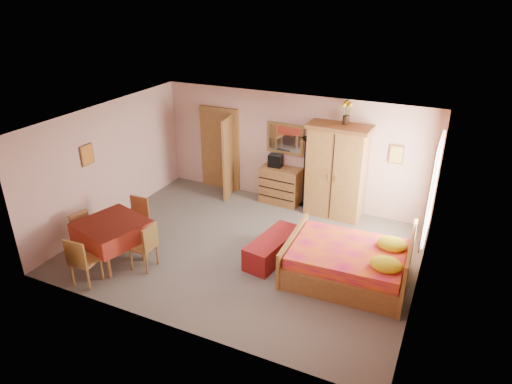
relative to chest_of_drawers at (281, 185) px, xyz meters
The scene contains 23 objects.
floor 2.31m from the chest_of_drawers, 85.77° to the right, with size 6.50×6.50×0.00m, color slate.
ceiling 3.12m from the chest_of_drawers, 85.77° to the right, with size 6.50×6.50×0.00m, color brown.
wall_back 0.90m from the chest_of_drawers, 55.40° to the left, with size 6.50×0.10×2.60m, color #CDA195.
wall_front 4.84m from the chest_of_drawers, 87.99° to the right, with size 6.50×0.10×2.60m, color #CDA195.
wall_left 3.92m from the chest_of_drawers, 143.78° to the right, with size 0.10×5.00×2.60m, color #CDA195.
wall_right 4.18m from the chest_of_drawers, 33.45° to the right, with size 0.10×5.00×2.60m, color #CDA195.
doorway 1.84m from the chest_of_drawers, behind, with size 1.06×0.12×2.15m, color #9E6B35.
window 3.68m from the chest_of_drawers, 17.39° to the right, with size 0.08×1.40×1.95m, color white.
picture_left 4.37m from the chest_of_drawers, 136.89° to the right, with size 0.04×0.32×0.42m, color orange.
picture_back 2.76m from the chest_of_drawers, ahead, with size 0.30×0.04×0.40m, color #D8BF59.
chest_of_drawers is the anchor object (origin of this frame).
wall_mirror 1.12m from the chest_of_drawers, 90.00° to the left, with size 0.92×0.05×0.73m, color white.
stereo 0.61m from the chest_of_drawers, 168.47° to the left, with size 0.32×0.23×0.29m, color black.
floor_lamp 0.67m from the chest_of_drawers, 12.04° to the left, with size 0.21×0.21×1.68m, color black.
wardrobe 1.47m from the chest_of_drawers, ahead, with size 1.35×0.70×2.12m, color #B07B3B.
sunflower_vase 2.39m from the chest_of_drawers, ahead, with size 0.20×0.20×0.51m, color yellow.
bed 3.24m from the chest_of_drawers, 46.29° to the right, with size 2.13×1.68×0.99m, color #C9135A.
bench 2.46m from the chest_of_drawers, 71.12° to the right, with size 0.51×1.38×0.46m, color maroon.
dining_table 4.12m from the chest_of_drawers, 117.55° to the right, with size 1.12×1.12×0.82m, color maroon.
chair_south 4.80m from the chest_of_drawers, 112.81° to the right, with size 0.43×0.43×0.94m, color #A87239.
chair_north 3.52m from the chest_of_drawers, 124.17° to the right, with size 0.42×0.42×0.92m, color olive.
chair_west 4.48m from the chest_of_drawers, 124.34° to the right, with size 0.39×0.39×0.86m, color #B07C3B.
chair_east 3.82m from the chest_of_drawers, 109.17° to the right, with size 0.42×0.42×0.92m, color olive.
Camera 1 is at (3.49, -6.96, 4.86)m, focal length 32.00 mm.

